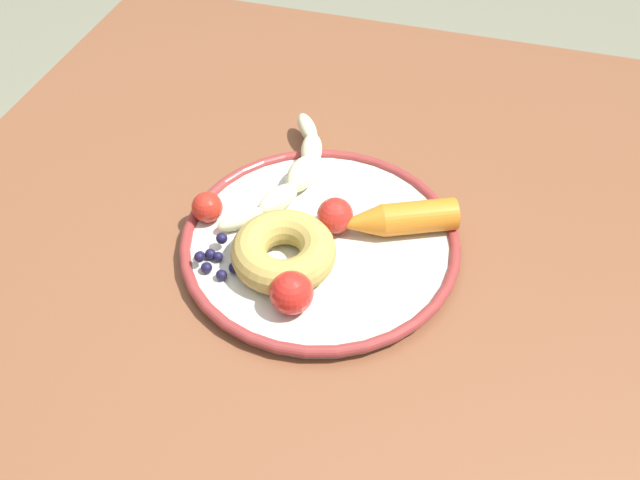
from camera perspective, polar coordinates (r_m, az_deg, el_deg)
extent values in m
cube|color=brown|center=(0.72, -1.27, -3.19)|extent=(1.03, 0.91, 0.03)
cube|color=brown|center=(1.39, -10.93, 4.37)|extent=(0.05, 0.05, 0.70)
cube|color=brown|center=(1.31, 22.07, -2.43)|extent=(0.05, 0.05, 0.70)
cylinder|color=silver|center=(0.73, 0.00, -0.33)|extent=(0.28, 0.28, 0.01)
torus|color=maroon|center=(0.72, 0.00, 0.00)|extent=(0.29, 0.29, 0.01)
ellipsoid|color=beige|center=(0.74, -6.43, 1.72)|extent=(0.05, 0.05, 0.02)
ellipsoid|color=beige|center=(0.75, -3.48, 3.37)|extent=(0.06, 0.05, 0.02)
ellipsoid|color=beige|center=(0.78, -1.51, 5.48)|extent=(0.06, 0.04, 0.03)
ellipsoid|color=beige|center=(0.81, -0.71, 7.42)|extent=(0.06, 0.04, 0.02)
ellipsoid|color=beige|center=(0.85, -1.05, 9.23)|extent=(0.06, 0.05, 0.02)
cylinder|color=orange|center=(0.73, 8.18, 1.89)|extent=(0.06, 0.09, 0.03)
cone|color=orange|center=(0.72, 3.12, 1.41)|extent=(0.05, 0.06, 0.03)
torus|color=tan|center=(0.69, -3.03, -0.96)|extent=(0.15, 0.15, 0.04)
sphere|color=#191638|center=(0.71, -8.41, -1.37)|extent=(0.01, 0.01, 0.01)
sphere|color=#191638|center=(0.70, -7.07, -2.28)|extent=(0.01, 0.01, 0.01)
sphere|color=#191638|center=(0.69, -8.14, -2.88)|extent=(0.01, 0.01, 0.01)
sphere|color=#191638|center=(0.70, -6.50, -1.74)|extent=(0.01, 0.01, 0.01)
sphere|color=#191638|center=(0.71, -9.85, -1.30)|extent=(0.01, 0.01, 0.01)
sphere|color=#191638|center=(0.71, -6.84, -1.12)|extent=(0.01, 0.01, 0.01)
sphere|color=#191638|center=(0.71, -9.04, -1.15)|extent=(0.01, 0.01, 0.01)
sphere|color=#191638|center=(0.70, -9.35, -2.28)|extent=(0.01, 0.01, 0.01)
sphere|color=#191638|center=(0.70, -9.93, -1.37)|extent=(0.01, 0.01, 0.01)
sphere|color=#191638|center=(0.71, -8.12, 0.14)|extent=(0.01, 0.01, 0.01)
sphere|color=red|center=(0.74, -9.30, 2.69)|extent=(0.03, 0.03, 0.03)
sphere|color=red|center=(0.65, -2.37, -4.38)|extent=(0.04, 0.04, 0.04)
sphere|color=red|center=(0.72, 1.26, 2.02)|extent=(0.04, 0.04, 0.04)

